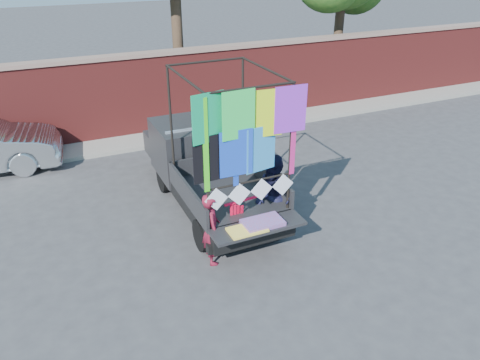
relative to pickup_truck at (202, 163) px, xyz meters
name	(u,v)px	position (x,y,z in m)	size (l,w,h in m)	color
ground	(259,239)	(0.38, -2.32, -0.86)	(90.00, 90.00, 0.00)	#38383A
brick_wall	(162,92)	(0.38, 4.68, 0.46)	(30.00, 0.45, 2.61)	maroon
curb	(171,136)	(0.38, 3.98, -0.80)	(30.00, 1.20, 0.12)	gray
pickup_truck	(202,163)	(0.00, 0.00, 0.00)	(2.16, 5.43, 3.42)	black
woman	(211,229)	(-0.77, -2.60, -0.12)	(0.54, 0.36, 1.49)	maroon
man	(273,198)	(0.71, -2.29, 0.06)	(0.89, 0.70, 1.84)	black
streamer_bundle	(239,209)	(-0.13, -2.46, 0.08)	(0.84, 0.12, 0.59)	#FA0D35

